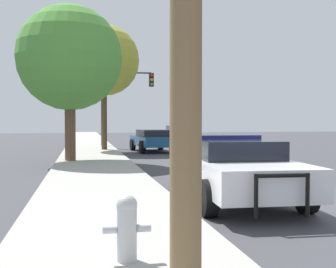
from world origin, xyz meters
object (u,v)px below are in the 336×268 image
Objects in this scene: car_background_midblock at (152,140)px; police_car at (233,167)px; traffic_light at (123,92)px; tree_sidewalk_near at (70,58)px; tree_sidewalk_mid at (104,61)px; car_background_oncoming at (178,134)px; fire_hydrant at (127,226)px.

police_car is at bearing -97.17° from car_background_midblock.
traffic_light is at bearing -85.12° from police_car.
tree_sidewalk_mid is at bearing 75.26° from tree_sidewalk_near.
tree_sidewalk_mid reaches higher than tree_sidewalk_near.
police_car is 1.04× the size of traffic_light.
traffic_light is at bearing 102.30° from car_background_midblock.
tree_sidewalk_near is (-7.65, -13.69, 3.57)m from car_background_oncoming.
fire_hydrant is 13.47m from tree_sidewalk_near.
police_car is 16.10m from tree_sidewalk_mid.
police_car is at bearing -82.29° from tree_sidewalk_mid.
tree_sidewalk_near reaches higher than traffic_light.
tree_sidewalk_mid is at bearing 163.97° from car_background_midblock.
traffic_light is 1.15× the size of car_background_midblock.
car_background_oncoming is at bearing 75.97° from fire_hydrant.
fire_hydrant is at bearing 58.37° from police_car.
traffic_light is (-0.65, 18.85, 2.90)m from police_car.
police_car is 19.09m from traffic_light.
tree_sidewalk_mid is at bearing 87.93° from fire_hydrant.
tree_sidewalk_near is (-3.78, 8.86, 3.58)m from police_car.
tree_sidewalk_mid is at bearing -79.38° from police_car.
police_car is 0.81× the size of tree_sidewalk_near.
car_background_midblock is 5.25m from tree_sidewalk_mid.
police_car is 4.90m from fire_hydrant.
tree_sidewalk_near is (-1.00, 12.89, 3.77)m from fire_hydrant.
car_background_midblock is (3.38, 18.85, 0.15)m from fire_hydrant.
tree_sidewalk_near is at bearing 63.42° from car_background_oncoming.
traffic_light is 0.70× the size of tree_sidewalk_mid.
car_background_midblock is 0.61× the size of tree_sidewalk_mid.
tree_sidewalk_near is (-1.70, -6.48, -0.86)m from tree_sidewalk_mid.
police_car is at bearing -88.02° from traffic_light.
car_background_oncoming is 10.34m from tree_sidewalk_mid.
traffic_light is 6.51m from car_background_oncoming.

